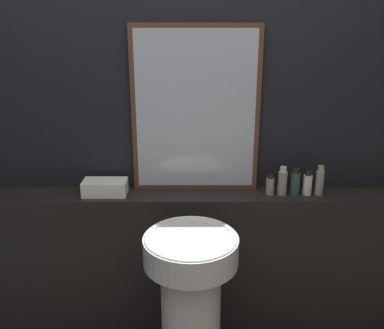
{
  "coord_description": "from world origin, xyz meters",
  "views": [
    {
      "loc": [
        0.09,
        -0.81,
        1.8
      ],
      "look_at": [
        0.08,
        1.19,
        1.12
      ],
      "focal_mm": 40.0,
      "sensor_mm": 36.0,
      "label": 1
    }
  ],
  "objects_px": {
    "pedestal_sink": "(192,307)",
    "body_wash_bottle": "(309,184)",
    "mirror": "(197,111)",
    "conditioner_bottle": "(284,182)",
    "hand_soap_bottle": "(321,181)",
    "lotion_bottle": "(296,183)",
    "towel_stack": "(106,187)",
    "shampoo_bottle": "(271,185)"
  },
  "relations": [
    {
      "from": "shampoo_bottle",
      "to": "hand_soap_bottle",
      "type": "bearing_deg",
      "value": 0.0
    },
    {
      "from": "lotion_bottle",
      "to": "pedestal_sink",
      "type": "bearing_deg",
      "value": -142.43
    },
    {
      "from": "pedestal_sink",
      "to": "shampoo_bottle",
      "type": "height_order",
      "value": "shampoo_bottle"
    },
    {
      "from": "shampoo_bottle",
      "to": "hand_soap_bottle",
      "type": "xyz_separation_m",
      "value": [
        0.26,
        0.0,
        0.02
      ]
    },
    {
      "from": "pedestal_sink",
      "to": "shampoo_bottle",
      "type": "distance_m",
      "value": 0.74
    },
    {
      "from": "pedestal_sink",
      "to": "hand_soap_bottle",
      "type": "height_order",
      "value": "hand_soap_bottle"
    },
    {
      "from": "lotion_bottle",
      "to": "mirror",
      "type": "bearing_deg",
      "value": 171.25
    },
    {
      "from": "towel_stack",
      "to": "conditioner_bottle",
      "type": "relative_size",
      "value": 1.49
    },
    {
      "from": "lotion_bottle",
      "to": "body_wash_bottle",
      "type": "distance_m",
      "value": 0.07
    },
    {
      "from": "lotion_bottle",
      "to": "towel_stack",
      "type": "bearing_deg",
      "value": -180.0
    },
    {
      "from": "mirror",
      "to": "shampoo_bottle",
      "type": "relative_size",
      "value": 7.81
    },
    {
      "from": "conditioner_bottle",
      "to": "hand_soap_bottle",
      "type": "height_order",
      "value": "hand_soap_bottle"
    },
    {
      "from": "towel_stack",
      "to": "body_wash_bottle",
      "type": "xyz_separation_m",
      "value": [
        1.07,
        0.0,
        0.02
      ]
    },
    {
      "from": "towel_stack",
      "to": "body_wash_bottle",
      "type": "distance_m",
      "value": 1.07
    },
    {
      "from": "towel_stack",
      "to": "shampoo_bottle",
      "type": "distance_m",
      "value": 0.88
    },
    {
      "from": "pedestal_sink",
      "to": "towel_stack",
      "type": "distance_m",
      "value": 0.76
    },
    {
      "from": "lotion_bottle",
      "to": "body_wash_bottle",
      "type": "bearing_deg",
      "value": 0.0
    },
    {
      "from": "towel_stack",
      "to": "lotion_bottle",
      "type": "distance_m",
      "value": 1.01
    },
    {
      "from": "hand_soap_bottle",
      "to": "lotion_bottle",
      "type": "bearing_deg",
      "value": 180.0
    },
    {
      "from": "mirror",
      "to": "body_wash_bottle",
      "type": "relative_size",
      "value": 6.61
    },
    {
      "from": "mirror",
      "to": "body_wash_bottle",
      "type": "bearing_deg",
      "value": -7.79
    },
    {
      "from": "shampoo_bottle",
      "to": "conditioner_bottle",
      "type": "bearing_deg",
      "value": 0.0
    },
    {
      "from": "body_wash_bottle",
      "to": "hand_soap_bottle",
      "type": "height_order",
      "value": "hand_soap_bottle"
    },
    {
      "from": "pedestal_sink",
      "to": "body_wash_bottle",
      "type": "xyz_separation_m",
      "value": [
        0.62,
        0.42,
        0.45
      ]
    },
    {
      "from": "towel_stack",
      "to": "hand_soap_bottle",
      "type": "height_order",
      "value": "hand_soap_bottle"
    },
    {
      "from": "mirror",
      "to": "conditioner_bottle",
      "type": "relative_size",
      "value": 5.63
    },
    {
      "from": "pedestal_sink",
      "to": "mirror",
      "type": "xyz_separation_m",
      "value": [
        0.02,
        0.51,
        0.83
      ]
    },
    {
      "from": "mirror",
      "to": "lotion_bottle",
      "type": "distance_m",
      "value": 0.65
    },
    {
      "from": "shampoo_bottle",
      "to": "body_wash_bottle",
      "type": "relative_size",
      "value": 0.85
    },
    {
      "from": "body_wash_bottle",
      "to": "conditioner_bottle",
      "type": "bearing_deg",
      "value": -180.0
    },
    {
      "from": "towel_stack",
      "to": "body_wash_bottle",
      "type": "bearing_deg",
      "value": 0.0
    },
    {
      "from": "mirror",
      "to": "conditioner_bottle",
      "type": "bearing_deg",
      "value": -10.01
    },
    {
      "from": "mirror",
      "to": "towel_stack",
      "type": "distance_m",
      "value": 0.63
    },
    {
      "from": "mirror",
      "to": "hand_soap_bottle",
      "type": "distance_m",
      "value": 0.75
    },
    {
      "from": "lotion_bottle",
      "to": "conditioner_bottle",
      "type": "bearing_deg",
      "value": -180.0
    },
    {
      "from": "shampoo_bottle",
      "to": "lotion_bottle",
      "type": "bearing_deg",
      "value": 0.0
    },
    {
      "from": "mirror",
      "to": "body_wash_bottle",
      "type": "distance_m",
      "value": 0.71
    },
    {
      "from": "pedestal_sink",
      "to": "lotion_bottle",
      "type": "xyz_separation_m",
      "value": [
        0.55,
        0.42,
        0.46
      ]
    },
    {
      "from": "pedestal_sink",
      "to": "mirror",
      "type": "height_order",
      "value": "mirror"
    },
    {
      "from": "mirror",
      "to": "conditioner_bottle",
      "type": "height_order",
      "value": "mirror"
    },
    {
      "from": "body_wash_bottle",
      "to": "shampoo_bottle",
      "type": "bearing_deg",
      "value": -180.0
    },
    {
      "from": "towel_stack",
      "to": "conditioner_bottle",
      "type": "bearing_deg",
      "value": 0.0
    }
  ]
}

